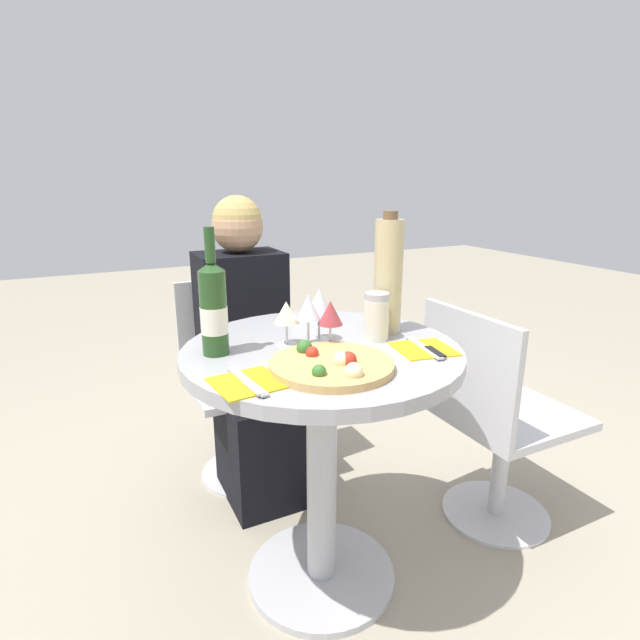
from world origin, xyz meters
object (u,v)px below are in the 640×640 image
object	(u,v)px
chair_behind_diner	(240,381)
tall_carafe	(388,276)
pizza_large	(332,364)
seated_diner	(249,362)
dining_table	(322,414)
wine_bottle	(214,309)
chair_empty_side	(492,422)

from	to	relation	value
chair_behind_diner	tall_carafe	distance (m)	0.92
pizza_large	seated_diner	bearing A→B (deg)	87.56
dining_table	pizza_large	world-z (taller)	pizza_large
chair_behind_diner	wine_bottle	distance (m)	0.87
chair_behind_diner	pizza_large	xyz separation A→B (m)	(-0.03, -0.89, 0.39)
seated_diner	tall_carafe	world-z (taller)	seated_diner
pizza_large	tall_carafe	xyz separation A→B (m)	(0.30, 0.21, 0.16)
dining_table	chair_behind_diner	xyz separation A→B (m)	(-0.02, 0.73, -0.17)
wine_bottle	pizza_large	bearing A→B (deg)	-46.65
wine_bottle	tall_carafe	size ratio (longest dim) A/B	0.93
chair_empty_side	tall_carafe	size ratio (longest dim) A/B	2.26
chair_empty_side	tall_carafe	bearing A→B (deg)	-98.27
pizza_large	dining_table	bearing A→B (deg)	71.69
seated_diner	wine_bottle	size ratio (longest dim) A/B	3.48
chair_behind_diner	pizza_large	bearing A→B (deg)	87.94
seated_diner	wine_bottle	world-z (taller)	seated_diner
chair_behind_diner	seated_diner	size ratio (longest dim) A/B	0.70
dining_table	chair_empty_side	world-z (taller)	chair_empty_side
dining_table	wine_bottle	world-z (taller)	wine_bottle
chair_behind_diner	tall_carafe	size ratio (longest dim) A/B	2.26
dining_table	tall_carafe	world-z (taller)	tall_carafe
dining_table	wine_bottle	distance (m)	0.44
chair_empty_side	pizza_large	world-z (taller)	pizza_large
chair_behind_diner	chair_empty_side	world-z (taller)	same
dining_table	pizza_large	distance (m)	0.27
chair_empty_side	seated_diner	bearing A→B (deg)	-131.51
wine_bottle	chair_behind_diner	bearing A→B (deg)	68.72
chair_empty_side	wine_bottle	bearing A→B (deg)	-95.61
chair_behind_diner	seated_diner	xyz separation A→B (m)	(-0.00, -0.14, 0.14)
dining_table	seated_diner	bearing A→B (deg)	91.98
dining_table	chair_empty_side	distance (m)	0.69
dining_table	seated_diner	xyz separation A→B (m)	(-0.02, 0.59, -0.04)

